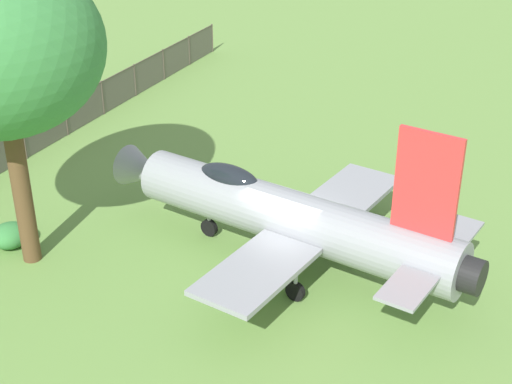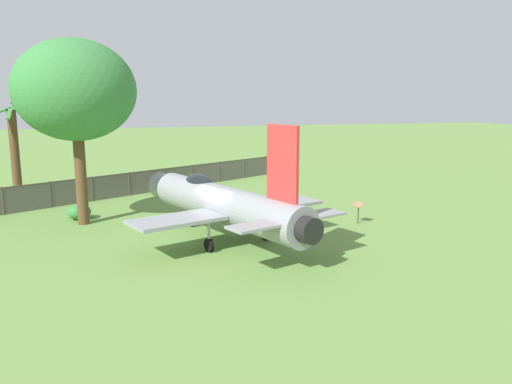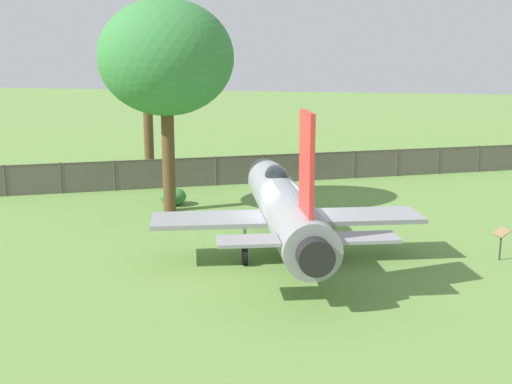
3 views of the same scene
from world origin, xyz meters
name	(u,v)px [view 2 (image 2 of 3)]	position (x,y,z in m)	size (l,w,h in m)	color
ground_plane	(226,240)	(0.00, 0.00, 0.00)	(200.00, 200.00, 0.00)	#668E42
display_jet	(221,202)	(0.12, -0.33, 1.77)	(9.64, 12.52, 5.56)	gray
shade_tree	(75,91)	(6.47, -5.29, 6.94)	(6.11, 5.57, 9.56)	brown
palm_tree	(15,151)	(10.74, -13.21, 3.22)	(3.78, 4.05, 6.39)	brown
perimeter_fence	(111,186)	(4.90, -12.08, 0.87)	(31.41, 16.90, 1.63)	#4C4238
shrub_near_fence	(79,212)	(6.73, -6.43, 0.42)	(1.27, 1.18, 0.84)	#387F3D
info_plaque	(358,208)	(-7.53, -1.06, 0.85)	(0.63, 0.71, 1.14)	#333333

